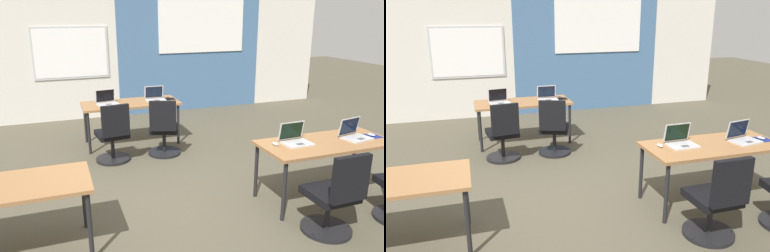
% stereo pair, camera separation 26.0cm
% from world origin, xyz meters
% --- Properties ---
extents(ground_plane, '(24.00, 24.00, 0.00)m').
position_xyz_m(ground_plane, '(0.00, 0.00, 0.00)').
color(ground_plane, '#4C4738').
extents(back_wall_assembly, '(10.00, 0.27, 2.80)m').
position_xyz_m(back_wall_assembly, '(0.05, 4.20, 1.41)').
color(back_wall_assembly, silver).
rests_on(back_wall_assembly, ground).
extents(desk_near_right, '(1.60, 0.70, 0.72)m').
position_xyz_m(desk_near_right, '(1.75, -0.60, 0.66)').
color(desk_near_right, olive).
rests_on(desk_near_right, ground).
extents(desk_far_center, '(1.60, 0.70, 0.72)m').
position_xyz_m(desk_far_center, '(0.00, 2.20, 0.66)').
color(desk_far_center, olive).
rests_on(desk_far_center, ground).
extents(laptop_far_right, '(0.34, 0.29, 0.23)m').
position_xyz_m(laptop_far_right, '(0.43, 2.22, 0.77)').
color(laptop_far_right, silver).
rests_on(laptop_far_right, desk_far_center).
extents(mousepad_far_right, '(0.22, 0.19, 0.00)m').
position_xyz_m(mousepad_far_right, '(0.67, 2.21, 0.72)').
color(mousepad_far_right, black).
rests_on(mousepad_far_right, desk_far_center).
extents(mouse_far_right, '(0.08, 0.11, 0.03)m').
position_xyz_m(mouse_far_right, '(0.67, 2.21, 0.74)').
color(mouse_far_right, black).
rests_on(mouse_far_right, mousepad_far_right).
extents(chair_far_right, '(0.56, 0.61, 0.92)m').
position_xyz_m(chair_far_right, '(0.35, 1.44, 0.38)').
color(chair_far_right, black).
rests_on(chair_far_right, ground).
extents(laptop_far_left, '(0.37, 0.31, 0.24)m').
position_xyz_m(laptop_far_left, '(-0.39, 2.20, 0.77)').
color(laptop_far_left, silver).
rests_on(laptop_far_left, desk_far_center).
extents(chair_far_left, '(0.52, 0.56, 0.92)m').
position_xyz_m(chair_far_left, '(-0.43, 1.44, 0.38)').
color(chair_far_left, black).
rests_on(chair_far_left, ground).
extents(laptop_near_right_inner, '(0.34, 0.28, 0.24)m').
position_xyz_m(laptop_near_right_inner, '(1.38, -0.51, 0.77)').
color(laptop_near_right_inner, '#B7B7BC').
rests_on(laptop_near_right_inner, desk_near_right).
extents(mouse_near_right_inner, '(0.06, 0.10, 0.03)m').
position_xyz_m(mouse_near_right_inner, '(1.13, -0.50, 0.74)').
color(mouse_near_right_inner, '#B2B2B7').
rests_on(mouse_near_right_inner, desk_near_right).
extents(chair_near_right_inner, '(0.52, 0.54, 0.92)m').
position_xyz_m(chair_near_right_inner, '(1.32, -1.30, 0.38)').
color(chair_near_right_inner, black).
rests_on(chair_near_right_inner, ground).
extents(laptop_near_right_end, '(0.37, 0.32, 0.24)m').
position_xyz_m(laptop_near_right_end, '(2.16, -0.60, 0.77)').
color(laptop_near_right_end, '#B7B7BC').
rests_on(laptop_near_right_end, desk_near_right).
extents(mousepad_near_right_end, '(0.22, 0.19, 0.00)m').
position_xyz_m(mousepad_near_right_end, '(2.40, -0.62, 0.72)').
color(mousepad_near_right_end, navy).
rests_on(mousepad_near_right_end, desk_near_right).
extents(mouse_near_right_end, '(0.09, 0.11, 0.03)m').
position_xyz_m(mouse_near_right_end, '(2.40, -0.62, 0.74)').
color(mouse_near_right_end, '#B2B2B7').
rests_on(mouse_near_right_end, mousepad_near_right_end).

